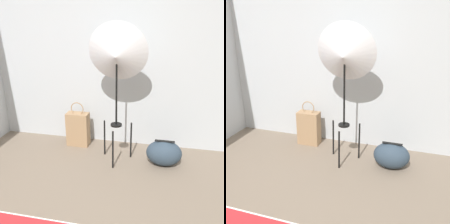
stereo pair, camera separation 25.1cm
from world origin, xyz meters
The scene contains 4 objects.
wall_back centered at (0.00, 2.20, 1.30)m, with size 8.00×0.05×2.60m.
photo_umbrella centered at (0.44, 1.69, 1.25)m, with size 0.67×0.36×1.61m.
tote_bag centered at (-0.14, 1.97, 0.23)m, with size 0.29×0.16×0.60m.
duffel_bag centered at (1.01, 1.69, 0.15)m, with size 0.41×0.30×0.31m.
Camera 2 is at (1.23, -1.01, 1.66)m, focal length 42.00 mm.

